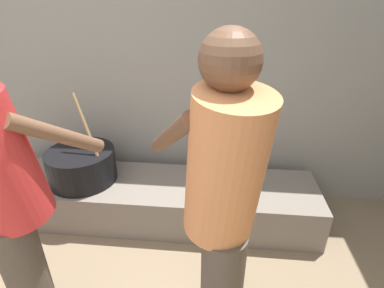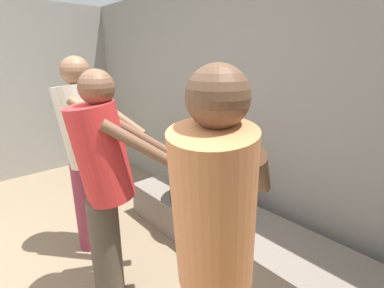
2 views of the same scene
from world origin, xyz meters
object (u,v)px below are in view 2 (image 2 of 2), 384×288
at_px(cooking_pot_main, 198,186).
at_px(cook_in_cream_shirt, 84,146).
at_px(cook_in_orange_shirt, 213,250).
at_px(cook_in_red_shirt, 104,178).

relative_size(cooking_pot_main, cook_in_cream_shirt, 0.44).
relative_size(cook_in_orange_shirt, cook_in_red_shirt, 1.03).
relative_size(cook_in_red_shirt, cook_in_cream_shirt, 0.96).
height_order(cooking_pot_main, cook_in_cream_shirt, cook_in_cream_shirt).
bearing_deg(cook_in_orange_shirt, cooking_pot_main, 139.10).
distance_m(cook_in_red_shirt, cook_in_cream_shirt, 0.61).
relative_size(cook_in_orange_shirt, cook_in_cream_shirt, 0.99).
bearing_deg(cook_in_red_shirt, cook_in_orange_shirt, -0.52).
bearing_deg(cook_in_cream_shirt, cooking_pot_main, 62.09).
height_order(cook_in_orange_shirt, cook_in_red_shirt, cook_in_orange_shirt).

